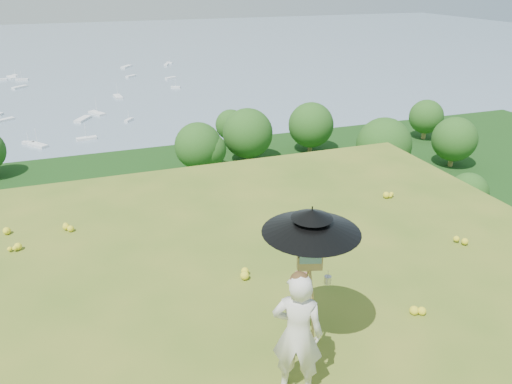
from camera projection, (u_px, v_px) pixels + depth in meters
name	position (u px, v px, depth m)	size (l,w,h in m)	color
ground	(215.00, 376.00, 5.95)	(14.00, 14.00, 0.00)	#4A6B1E
forest_slope	(128.00, 353.00, 47.81)	(140.00, 56.00, 22.00)	#13330E
shoreline_tier	(105.00, 231.00, 85.09)	(170.00, 28.00, 8.00)	#676152
bay_water	(77.00, 65.00, 226.45)	(700.00, 700.00, 0.00)	#7286A3
slope_trees	(111.00, 223.00, 42.16)	(110.00, 50.00, 6.00)	#285218
harbor_town	(101.00, 196.00, 82.47)	(110.00, 22.00, 5.00)	silver
moored_boats	(42.00, 107.00, 154.39)	(140.00, 140.00, 0.70)	white
wildflowers	(210.00, 358.00, 6.14)	(10.00, 10.50, 0.12)	yellow
painter	(297.00, 334.00, 5.47)	(0.57, 0.37, 1.56)	silver
field_easel	(308.00, 302.00, 6.01)	(0.59, 0.59, 1.54)	olive
sun_umbrella	(311.00, 237.00, 5.68)	(1.14, 1.14, 0.76)	black
painter_cap	(300.00, 277.00, 5.17)	(0.20, 0.24, 0.10)	#CE7371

